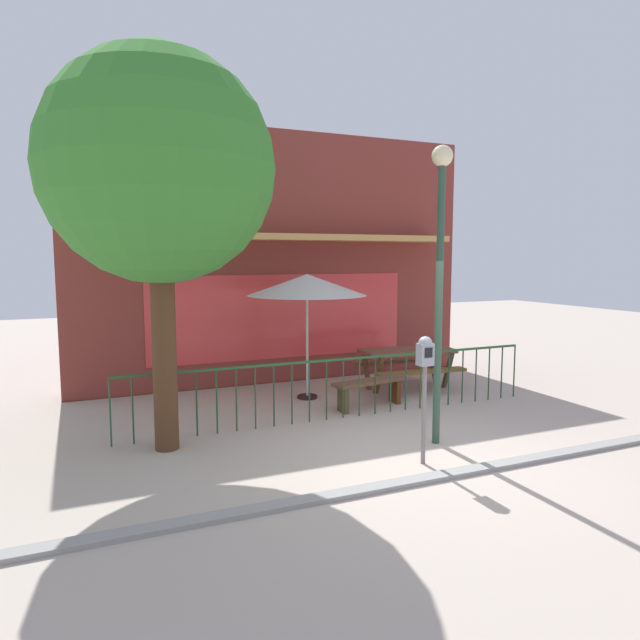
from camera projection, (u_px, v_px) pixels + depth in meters
The scene contains 10 objects.
ground at pixel (410, 458), 7.23m from camera, with size 40.00×40.00×0.00m, color #B5A697.
pub_storefront at pixel (278, 258), 11.54m from camera, with size 8.28×1.26×5.05m.
patio_fence_front at pixel (343, 377), 8.95m from camera, with size 6.98×0.04×0.97m.
picnic_table_left at pixel (407, 358), 10.96m from camera, with size 1.90×1.49×0.79m.
patio_umbrella at pixel (307, 285), 10.05m from camera, with size 2.14×2.14×2.25m.
patio_bench at pixel (370, 387), 9.61m from camera, with size 1.43×0.56×0.48m.
parking_meter_near at pixel (425, 366), 6.90m from camera, with size 0.18×0.17×1.60m.
street_tree at pixel (159, 169), 7.16m from camera, with size 2.96×2.96×5.17m.
street_lamp at pixel (440, 253), 7.52m from camera, with size 0.28×0.28×4.01m.
curb_edge at pixel (444, 478), 6.58m from camera, with size 11.59×0.20×0.11m, color gray.
Camera 1 is at (-3.85, -5.95, 2.56)m, focal length 31.79 mm.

